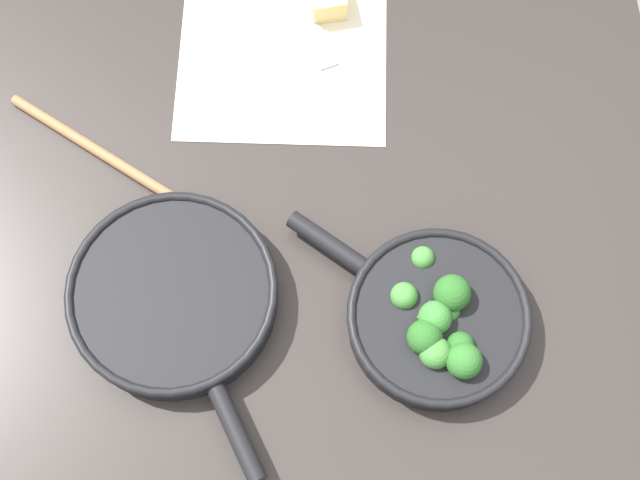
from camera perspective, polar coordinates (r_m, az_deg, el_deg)
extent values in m
plane|color=slate|center=(1.92, 0.00, -7.97)|extent=(14.00, 14.00, 0.00)
cube|color=#2D2826|center=(1.20, 0.00, -0.57)|extent=(1.16, 0.99, 0.03)
cylinder|color=#BCBCC1|center=(1.83, 12.91, 11.74)|extent=(0.05, 0.05, 0.73)
cylinder|color=#BCBCC1|center=(1.82, -15.10, 10.17)|extent=(0.05, 0.05, 0.73)
cylinder|color=black|center=(1.15, 7.52, -5.07)|extent=(0.23, 0.23, 0.04)
torus|color=black|center=(1.13, 7.64, -4.81)|extent=(0.23, 0.23, 0.01)
cylinder|color=black|center=(1.16, 0.48, -0.18)|extent=(0.09, 0.11, 0.02)
cylinder|color=#357027|center=(1.14, 7.23, -5.50)|extent=(0.01, 0.01, 0.02)
sphere|color=#428438|center=(1.12, 7.36, -5.23)|extent=(0.03, 0.03, 0.03)
cylinder|color=#357027|center=(1.17, 6.49, -1.45)|extent=(0.01, 0.01, 0.02)
sphere|color=#428438|center=(1.15, 6.60, -1.15)|extent=(0.03, 0.03, 0.03)
cylinder|color=#205218|center=(1.15, 8.25, -3.81)|extent=(0.02, 0.02, 0.03)
sphere|color=#286023|center=(1.12, 8.45, -3.38)|extent=(0.05, 0.05, 0.05)
cylinder|color=#205218|center=(1.14, 6.55, -6.53)|extent=(0.02, 0.02, 0.02)
sphere|color=#286023|center=(1.11, 6.71, -6.20)|extent=(0.04, 0.04, 0.04)
cylinder|color=#2C6823|center=(1.14, 7.21, -5.30)|extent=(0.02, 0.02, 0.02)
sphere|color=#387A33|center=(1.12, 7.37, -4.95)|extent=(0.04, 0.04, 0.04)
cylinder|color=#205218|center=(1.14, 8.81, -6.94)|extent=(0.01, 0.01, 0.02)
sphere|color=#286023|center=(1.12, 8.97, -6.68)|extent=(0.04, 0.04, 0.04)
cylinder|color=#357027|center=(1.15, 8.08, -4.75)|extent=(0.01, 0.01, 0.02)
sphere|color=#428438|center=(1.13, 8.21, -4.50)|extent=(0.03, 0.03, 0.03)
cylinder|color=#357027|center=(1.15, 5.30, -3.89)|extent=(0.01, 0.01, 0.02)
sphere|color=#428438|center=(1.13, 5.40, -3.58)|extent=(0.04, 0.04, 0.04)
cylinder|color=#2C6823|center=(1.15, 7.51, -5.36)|extent=(0.01, 0.01, 0.02)
sphere|color=#387A33|center=(1.13, 7.62, -5.13)|extent=(0.03, 0.03, 0.03)
cylinder|color=#245B1C|center=(1.13, 8.99, -7.95)|extent=(0.02, 0.02, 0.03)
sphere|color=#2D6B28|center=(1.11, 9.21, -7.64)|extent=(0.05, 0.05, 0.05)
cylinder|color=#357027|center=(1.13, 7.24, -7.46)|extent=(0.01, 0.01, 0.02)
sphere|color=#428438|center=(1.11, 7.39, -7.17)|extent=(0.04, 0.04, 0.04)
cube|color=#AD7F4C|center=(1.15, 7.37, -3.76)|extent=(0.04, 0.04, 0.03)
cube|color=olive|center=(1.15, 11.70, -5.73)|extent=(0.03, 0.03, 0.03)
cube|color=#9E703D|center=(1.14, 7.27, -5.13)|extent=(0.04, 0.05, 0.03)
cylinder|color=black|center=(1.16, -9.35, -3.51)|extent=(0.27, 0.27, 0.04)
torus|color=black|center=(1.14, -9.50, -3.22)|extent=(0.27, 0.27, 0.01)
cylinder|color=black|center=(1.11, -5.37, -12.20)|extent=(0.13, 0.07, 0.02)
cylinder|color=#EAD170|center=(1.16, -9.34, -3.52)|extent=(0.22, 0.22, 0.02)
cylinder|color=#996B42|center=(1.26, -13.16, 5.01)|extent=(0.22, 0.29, 0.02)
ellipsoid|color=#996B42|center=(1.19, -5.86, 0.51)|extent=(0.07, 0.08, 0.02)
cube|color=beige|center=(1.34, -2.32, 13.36)|extent=(0.40, 0.33, 0.00)
cube|color=silver|center=(1.34, -0.58, 13.42)|extent=(0.14, 0.07, 0.01)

